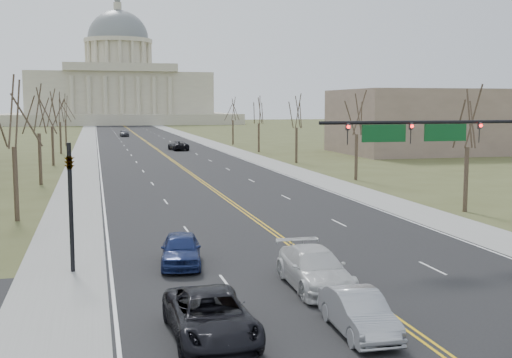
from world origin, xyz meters
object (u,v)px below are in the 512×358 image
car_sb_outer_lead (211,316)px  car_sb_inner_second (315,269)px  signal_mast (444,142)px  car_sb_inner_lead (359,312)px  car_sb_outer_second (181,249)px  signal_left (70,193)px  car_far_nb (178,146)px  car_far_sb (124,133)px

car_sb_outer_lead → car_sb_inner_second: bearing=40.9°
car_sb_inner_second → car_sb_outer_lead: bearing=-136.4°
signal_mast → car_sb_inner_lead: bearing=-131.0°
car_sb_outer_lead → car_sb_outer_second: (0.34, 9.98, 0.01)m
car_sb_inner_lead → car_sb_inner_second: 5.51m
signal_left → car_sb_outer_lead: bearing=-65.0°
signal_left → car_sb_inner_lead: bearing=-48.1°
car_sb_inner_second → car_sb_outer_second: size_ratio=1.22×
car_sb_inner_second → car_sb_inner_lead: bearing=-92.5°
car_sb_inner_lead → car_sb_outer_second: car_sb_outer_second is taller
car_sb_outer_second → car_far_nb: car_sb_outer_second is taller
car_far_nb → signal_left: bearing=71.3°
car_far_sb → car_sb_inner_lead: bearing=-92.5°
signal_left → car_far_nb: size_ratio=1.08×
signal_mast → car_far_nb: (-4.15, 77.63, -4.98)m
signal_mast → signal_left: bearing=180.0°
car_far_nb → car_far_sb: (-6.69, 49.13, 0.07)m
signal_mast → car_far_nb: bearing=93.1°
signal_left → car_sb_outer_lead: signal_left is taller
car_sb_outer_lead → car_far_sb: (3.42, 136.80, 0.06)m
signal_left → car_sb_outer_second: size_ratio=1.30×
signal_left → car_sb_outer_lead: size_ratio=1.07×
signal_mast → car_far_sb: (-10.84, 126.76, -4.91)m
car_sb_inner_lead → car_far_nb: car_far_nb is taller
car_sb_outer_second → car_far_nb: 78.30m
car_far_sb → car_far_nb: bearing=-85.3°
car_sb_outer_second → car_sb_inner_second: bearing=-38.2°
signal_left → car_sb_outer_lead: 11.46m
signal_left → car_sb_inner_second: bearing=-27.6°
signal_mast → car_sb_inner_second: (-8.95, -5.21, -4.93)m
car_sb_inner_lead → car_far_sb: 137.49m
signal_mast → car_sb_outer_second: signal_mast is taller
car_far_sb → signal_left: bearing=-96.7°
car_sb_inner_lead → car_sb_outer_second: size_ratio=0.95×
car_sb_outer_lead → car_sb_outer_second: 9.99m
signal_mast → car_sb_outer_lead: size_ratio=2.15×
car_sb_inner_lead → car_sb_outer_lead: size_ratio=0.78×
car_sb_outer_lead → signal_mast: bearing=33.8°
signal_mast → car_sb_outer_lead: signal_mast is taller
signal_mast → car_sb_inner_second: size_ratio=2.14×
signal_mast → car_sb_outer_lead: 18.14m
signal_mast → signal_left: signal_mast is taller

